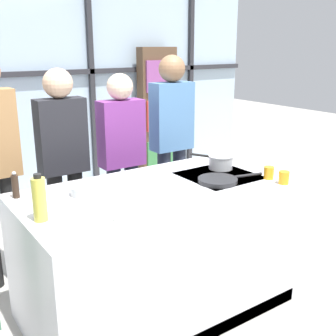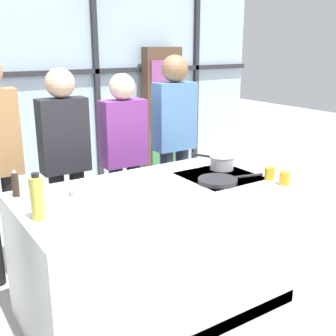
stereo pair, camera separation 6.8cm
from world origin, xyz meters
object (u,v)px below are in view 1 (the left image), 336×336
at_px(mixing_bowl, 88,189).
at_px(juice_glass_near, 284,178).
at_px(spectator_center_right, 122,152).
at_px(frying_pan, 219,180).
at_px(oil_bottle, 39,199).
at_px(juice_glass_far, 269,173).
at_px(saucepan, 220,162).
at_px(pepper_grinder, 15,186).
at_px(white_plate, 135,217).
at_px(spectator_center_left, 63,156).
at_px(spectator_far_right, 172,134).

height_order(mixing_bowl, juice_glass_near, juice_glass_near).
distance_m(spectator_center_right, frying_pan, 1.11).
height_order(oil_bottle, juice_glass_far, oil_bottle).
bearing_deg(frying_pan, juice_glass_near, -38.52).
distance_m(juice_glass_near, juice_glass_far, 0.14).
bearing_deg(juice_glass_near, saucepan, 102.23).
bearing_deg(juice_glass_far, oil_bottle, 172.87).
xyz_separation_m(oil_bottle, juice_glass_near, (1.62, -0.34, -0.08)).
relative_size(frying_pan, juice_glass_far, 5.53).
xyz_separation_m(spectator_center_right, juice_glass_far, (0.54, -1.24, 0.03)).
xyz_separation_m(spectator_center_right, oil_bottle, (-1.08, -1.04, 0.11)).
bearing_deg(pepper_grinder, white_plate, -57.58).
relative_size(spectator_center_left, oil_bottle, 6.18).
height_order(juice_glass_near, juice_glass_far, same).
height_order(spectator_center_left, spectator_far_right, spectator_far_right).
relative_size(saucepan, white_plate, 1.34).
xyz_separation_m(spectator_center_left, pepper_grinder, (-0.55, -0.59, 0.02)).
xyz_separation_m(white_plate, oil_bottle, (-0.45, 0.27, 0.12)).
height_order(frying_pan, white_plate, frying_pan).
xyz_separation_m(spectator_far_right, mixing_bowl, (-1.23, -0.79, -0.08)).
bearing_deg(mixing_bowl, spectator_center_left, 80.06).
distance_m(oil_bottle, juice_glass_near, 1.66).
bearing_deg(spectator_far_right, juice_glass_far, 89.58).
bearing_deg(juice_glass_near, oil_bottle, 168.05).
bearing_deg(pepper_grinder, juice_glass_far, -21.84).
distance_m(spectator_center_right, spectator_far_right, 0.55).
height_order(spectator_center_right, juice_glass_far, spectator_center_right).
bearing_deg(mixing_bowl, spectator_far_right, 32.72).
height_order(mixing_bowl, juice_glass_far, juice_glass_far).
bearing_deg(spectator_far_right, mixing_bowl, 32.72).
bearing_deg(spectator_far_right, pepper_grinder, 19.73).
height_order(spectator_center_right, pepper_grinder, spectator_center_right).
bearing_deg(oil_bottle, saucepan, 7.39).
bearing_deg(spectator_far_right, saucepan, 81.52).
xyz_separation_m(white_plate, juice_glass_near, (1.17, -0.07, 0.04)).
bearing_deg(oil_bottle, spectator_center_left, 62.65).
relative_size(spectator_center_right, saucepan, 4.84).
distance_m(saucepan, white_plate, 1.15).
xyz_separation_m(mixing_bowl, pepper_grinder, (-0.41, 0.20, 0.05)).
xyz_separation_m(spectator_center_left, saucepan, (0.97, -0.84, -0.01)).
relative_size(spectator_center_left, pepper_grinder, 9.58).
distance_m(spectator_center_right, saucepan, 0.94).
bearing_deg(mixing_bowl, pepper_grinder, 153.61).
xyz_separation_m(spectator_center_left, frying_pan, (0.73, -1.10, -0.05)).
height_order(spectator_center_right, oil_bottle, spectator_center_right).
xyz_separation_m(spectator_center_right, white_plate, (-0.63, -1.31, -0.01)).
bearing_deg(spectator_far_right, white_plate, 47.93).
xyz_separation_m(oil_bottle, pepper_grinder, (-0.01, 0.45, -0.05)).
relative_size(spectator_center_right, frying_pan, 3.24).
bearing_deg(oil_bottle, mixing_bowl, 31.87).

